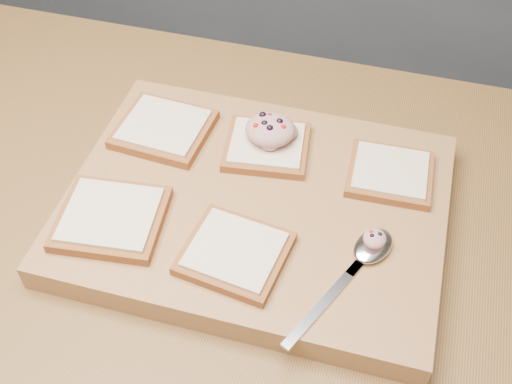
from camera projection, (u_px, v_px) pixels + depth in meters
island_counter at (221, 376)px, 1.19m from camera, size 2.00×0.80×0.90m
cutting_board at (256, 207)px, 0.85m from camera, size 0.49×0.37×0.04m
bread_far_left at (164, 128)px, 0.91m from camera, size 0.13×0.12×0.02m
bread_far_center at (267, 146)px, 0.89m from camera, size 0.13×0.12×0.02m
bread_far_right at (390, 173)px, 0.85m from camera, size 0.11×0.10×0.02m
bread_near_left at (111, 218)px, 0.80m from camera, size 0.14×0.13×0.02m
bread_near_center at (235, 253)px, 0.77m from camera, size 0.13×0.12×0.02m
tuna_salad_dollop at (270, 129)px, 0.87m from camera, size 0.07×0.07×0.03m
spoon at (366, 254)px, 0.77m from camera, size 0.11×0.20×0.01m
spoon_salad at (375, 238)px, 0.76m from camera, size 0.03×0.03×0.02m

